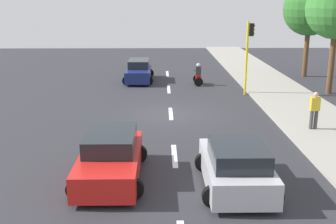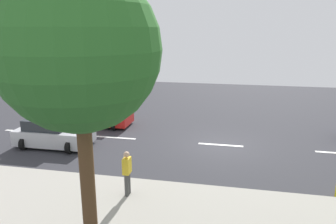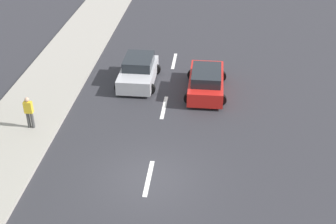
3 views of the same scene
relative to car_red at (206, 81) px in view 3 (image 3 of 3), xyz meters
The scene contains 7 objects.
ground_plane 8.28m from the car_red, 74.65° to the left, with size 40.00×60.00×0.10m, color #2D2D33.
lane_stripe_far_north 4.65m from the car_red, 61.64° to the right, with size 0.20×2.40×0.01m, color white.
lane_stripe_north 3.01m from the car_red, 41.84° to the left, with size 0.20×2.40×0.01m, color white.
lane_stripe_mid 8.28m from the car_red, 74.65° to the left, with size 0.20×2.40×0.01m, color white.
car_red is the anchor object (origin of this frame).
car_silver 4.11m from the car_red, 11.90° to the right, with size 2.36×3.89×1.52m.
pedestrian_near_signal 9.77m from the car_red, 29.45° to the left, with size 0.40×0.24×1.69m.
Camera 3 is at (-2.39, 15.01, 12.47)m, focal length 48.57 mm.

